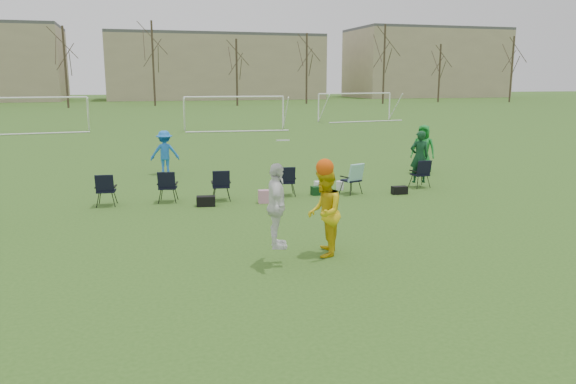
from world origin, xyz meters
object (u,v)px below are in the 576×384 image
object	(u,v)px
fielder_green_far	(423,149)
goal_mid	(234,103)
fielder_blue	(165,152)
goal_left	(32,104)
center_contest	(307,209)
goal_right	(355,99)

from	to	relation	value
fielder_green_far	goal_mid	world-z (taller)	goal_mid
fielder_blue	fielder_green_far	size ratio (longest dim) A/B	0.89
goal_left	center_contest	bearing A→B (deg)	-77.83
fielder_green_far	goal_mid	distance (m)	21.54
goal_left	goal_right	size ratio (longest dim) A/B	1.01
fielder_blue	goal_right	world-z (taller)	goal_right
center_contest	goal_mid	size ratio (longest dim) A/B	0.35
fielder_blue	goal_right	distance (m)	30.69
fielder_green_far	center_contest	distance (m)	12.03
fielder_green_far	center_contest	bearing A→B (deg)	-89.13
fielder_blue	fielder_green_far	xyz separation A→B (m)	(9.95, -2.49, 0.10)
goal_left	goal_mid	xyz separation A→B (m)	(14.00, -2.00, 0.00)
goal_left	fielder_green_far	bearing A→B (deg)	-57.54
goal_left	fielder_blue	bearing A→B (deg)	-74.32
fielder_green_far	goal_right	size ratio (longest dim) A/B	0.26
goal_mid	center_contest	bearing A→B (deg)	-93.49
fielder_blue	center_contest	world-z (taller)	center_contest
fielder_blue	center_contest	xyz separation A→B (m)	(2.19, -11.68, 0.21)
goal_left	goal_right	world-z (taller)	same
fielder_green_far	center_contest	size ratio (longest dim) A/B	0.75
fielder_green_far	goal_mid	bearing A→B (deg)	141.10
fielder_blue	fielder_green_far	distance (m)	10.26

